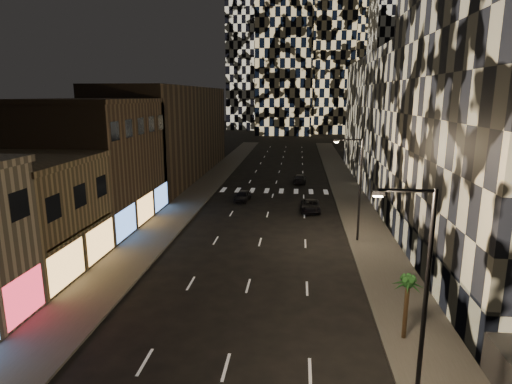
% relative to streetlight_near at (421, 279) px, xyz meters
% --- Properties ---
extents(sidewalk_left, '(4.00, 120.00, 0.15)m').
position_rel_streetlight_near_xyz_m(sidewalk_left, '(-18.35, 40.00, -5.28)').
color(sidewalk_left, '#47443F').
rests_on(sidewalk_left, ground).
extents(sidewalk_right, '(4.00, 120.00, 0.15)m').
position_rel_streetlight_near_xyz_m(sidewalk_right, '(1.65, 40.00, -5.28)').
color(sidewalk_right, '#47443F').
rests_on(sidewalk_right, ground).
extents(curb_left, '(0.20, 120.00, 0.15)m').
position_rel_streetlight_near_xyz_m(curb_left, '(-16.25, 40.00, -5.28)').
color(curb_left, '#4C4C47').
rests_on(curb_left, ground).
extents(curb_right, '(0.20, 120.00, 0.15)m').
position_rel_streetlight_near_xyz_m(curb_right, '(-0.45, 40.00, -5.28)').
color(curb_right, '#4C4C47').
rests_on(curb_right, ground).
extents(retail_tan, '(10.00, 10.00, 8.00)m').
position_rel_streetlight_near_xyz_m(retail_tan, '(-25.35, 11.00, -1.35)').
color(retail_tan, '#736445').
rests_on(retail_tan, ground).
extents(retail_brown, '(10.00, 15.00, 12.00)m').
position_rel_streetlight_near_xyz_m(retail_brown, '(-25.35, 23.50, 0.65)').
color(retail_brown, '#4D3C2B').
rests_on(retail_brown, ground).
extents(retail_filler_left, '(10.00, 40.00, 14.00)m').
position_rel_streetlight_near_xyz_m(retail_filler_left, '(-25.35, 50.00, 1.65)').
color(retail_filler_left, '#4D3C2B').
rests_on(retail_filler_left, ground).
extents(midrise_base, '(0.60, 25.00, 3.00)m').
position_rel_streetlight_near_xyz_m(midrise_base, '(3.95, 14.50, -3.85)').
color(midrise_base, '#383838').
rests_on(midrise_base, ground).
extents(midrise_filler_right, '(16.00, 40.00, 18.00)m').
position_rel_streetlight_near_xyz_m(midrise_filler_right, '(11.65, 47.00, 3.65)').
color(midrise_filler_right, '#232326').
rests_on(midrise_filler_right, ground).
extents(streetlight_near, '(2.55, 0.25, 9.00)m').
position_rel_streetlight_near_xyz_m(streetlight_near, '(0.00, 0.00, 0.00)').
color(streetlight_near, black).
rests_on(streetlight_near, sidewalk_right).
extents(streetlight_far, '(2.55, 0.25, 9.00)m').
position_rel_streetlight_near_xyz_m(streetlight_far, '(0.00, 20.00, 0.00)').
color(streetlight_far, black).
rests_on(streetlight_far, sidewalk_right).
extents(car_dark_midlane, '(2.01, 4.03, 1.32)m').
position_rel_streetlight_near_xyz_m(car_dark_midlane, '(-11.85, 33.74, -4.69)').
color(car_dark_midlane, black).
rests_on(car_dark_midlane, ground).
extents(car_dark_oncoming, '(1.97, 4.49, 1.28)m').
position_rel_streetlight_near_xyz_m(car_dark_oncoming, '(-4.85, 45.77, -4.71)').
color(car_dark_oncoming, black).
rests_on(car_dark_oncoming, ground).
extents(car_dark_rightlane, '(2.15, 4.59, 1.27)m').
position_rel_streetlight_near_xyz_m(car_dark_rightlane, '(-3.67, 29.77, -4.72)').
color(car_dark_rightlane, black).
rests_on(car_dark_rightlane, ground).
extents(palm_tree, '(1.77, 1.80, 3.53)m').
position_rel_streetlight_near_xyz_m(palm_tree, '(0.65, 4.25, -2.29)').
color(palm_tree, '#47331E').
rests_on(palm_tree, sidewalk_right).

